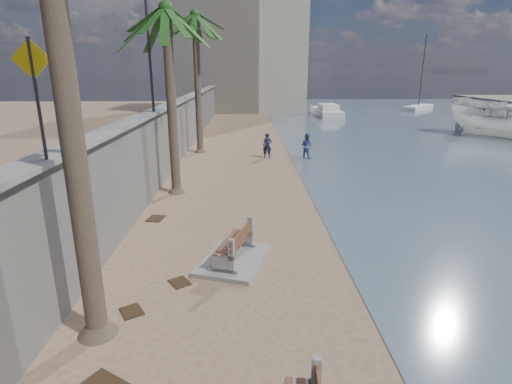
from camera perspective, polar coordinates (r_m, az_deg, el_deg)
name	(u,v)px	position (r m, az deg, el deg)	size (l,w,h in m)	color
ground_plane	(289,349)	(8.67, 4.71, -21.48)	(140.00, 140.00, 0.00)	#917259
seawall	(181,128)	(27.36, -10.66, 8.97)	(0.45, 70.00, 3.50)	gray
wall_cap	(180,100)	(27.18, -10.87, 12.73)	(0.80, 70.00, 0.12)	gray
end_building	(238,59)	(58.79, -2.61, 18.43)	(18.00, 12.00, 14.00)	#B7AA93
bench_far	(234,248)	(11.73, -3.21, -8.00)	(2.30, 2.81, 1.02)	gray
palm_mid	(166,11)	(18.18, -12.77, 23.92)	(5.00, 5.00, 8.74)	brown
palm_back	(195,17)	(27.71, -8.72, 23.51)	(5.00, 5.00, 9.72)	brown
pedestrian_sign	(35,83)	(9.26, -29.04, 13.49)	(0.78, 0.07, 2.40)	#2D2D33
streetlight	(149,41)	(19.28, -15.09, 20.11)	(0.28, 0.28, 5.12)	#2D2D33
person_a	(267,144)	(25.73, 1.63, 6.88)	(0.66, 0.45, 1.82)	#121A34
person_b	(306,144)	(25.89, 7.22, 6.75)	(0.85, 0.66, 1.77)	#4B529C
boat_cruiser	(510,116)	(39.81, 32.51, 9.17)	(3.79, 3.90, 4.46)	silver
yacht_near	(501,115)	(57.17, 31.61, 9.38)	(10.74, 3.01, 1.50)	silver
yacht_far	(326,113)	(52.36, 10.01, 11.11)	(9.35, 2.62, 1.50)	silver
sailboat_west	(418,107)	(64.20, 22.16, 11.14)	(6.47, 6.88, 10.43)	silver
debris_b	(132,311)	(10.12, -17.31, -15.95)	(0.56, 0.45, 0.03)	#382616
debris_c	(156,218)	(15.65, -14.13, -3.69)	(0.72, 0.57, 0.03)	#382616
debris_d	(180,282)	(11.02, -10.83, -12.56)	(0.57, 0.45, 0.03)	#382616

